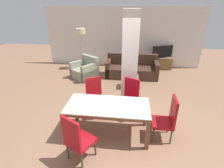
% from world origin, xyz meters
% --- Properties ---
extents(ground_plane, '(18.00, 18.00, 0.00)m').
position_xyz_m(ground_plane, '(0.00, 0.00, 0.00)').
color(ground_plane, '#8C654B').
extents(back_wall, '(7.20, 0.09, 2.70)m').
position_xyz_m(back_wall, '(0.00, 5.01, 1.35)').
color(back_wall, silver).
rests_on(back_wall, ground_plane).
extents(divider_pillar, '(0.44, 0.32, 2.70)m').
position_xyz_m(divider_pillar, '(0.42, 1.42, 1.35)').
color(divider_pillar, silver).
rests_on(divider_pillar, ground_plane).
extents(dining_table, '(1.86, 0.90, 0.78)m').
position_xyz_m(dining_table, '(0.00, 0.00, 0.63)').
color(dining_table, brown).
rests_on(dining_table, ground_plane).
extents(dining_chair_head_right, '(0.46, 0.46, 1.04)m').
position_xyz_m(dining_chair_head_right, '(1.31, 0.00, 0.54)').
color(dining_chair_head_right, '#A00F17').
rests_on(dining_chair_head_right, ground_plane).
extents(dining_chair_far_left, '(0.63, 0.63, 1.04)m').
position_xyz_m(dining_chair_far_left, '(-0.46, 0.80, 0.54)').
color(dining_chair_far_left, '#A4141B').
rests_on(dining_chair_far_left, ground_plane).
extents(dining_chair_near_left, '(0.62, 0.62, 1.04)m').
position_xyz_m(dining_chair_near_left, '(-0.46, -0.85, 0.54)').
color(dining_chair_near_left, '#A40F17').
rests_on(dining_chair_near_left, ground_plane).
extents(dining_chair_far_right, '(0.62, 0.62, 1.04)m').
position_xyz_m(dining_chair_far_right, '(0.46, 0.85, 0.54)').
color(dining_chair_far_right, '#A20C1B').
rests_on(dining_chair_far_right, ground_plane).
extents(sofa, '(2.11, 0.89, 0.89)m').
position_xyz_m(sofa, '(0.49, 3.65, 0.30)').
color(sofa, '#442B22').
rests_on(sofa, ground_plane).
extents(armchair, '(1.20, 1.20, 0.86)m').
position_xyz_m(armchair, '(-1.41, 3.28, 0.30)').
color(armchair, gray).
rests_on(armchair, ground_plane).
extents(coffee_table, '(0.57, 0.48, 0.42)m').
position_xyz_m(coffee_table, '(0.46, 2.56, 0.22)').
color(coffee_table, olive).
rests_on(coffee_table, ground_plane).
extents(bottle, '(0.06, 0.06, 0.29)m').
position_xyz_m(bottle, '(0.56, 2.54, 0.53)').
color(bottle, '#B2B7BC').
rests_on(bottle, coffee_table).
extents(tv_stand, '(0.94, 0.40, 0.55)m').
position_xyz_m(tv_stand, '(1.83, 4.73, 0.27)').
color(tv_stand, brown).
rests_on(tv_stand, ground_plane).
extents(tv_screen, '(0.92, 0.40, 0.53)m').
position_xyz_m(tv_screen, '(1.83, 4.73, 0.80)').
color(tv_screen, black).
rests_on(tv_screen, tv_stand).
extents(floor_lamp, '(0.40, 0.40, 1.81)m').
position_xyz_m(floor_lamp, '(-1.80, 4.34, 1.55)').
color(floor_lamp, '#B7B7BC').
rests_on(floor_lamp, ground_plane).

